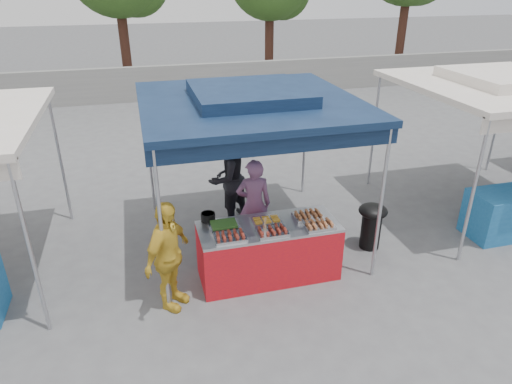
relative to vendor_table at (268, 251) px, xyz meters
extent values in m
plane|color=#535456|center=(0.00, 0.10, -0.43)|extent=(80.00, 80.00, 0.00)
cube|color=slate|center=(0.00, 11.10, 0.17)|extent=(40.00, 0.25, 1.20)
cylinder|color=#AEAFB5|center=(-1.50, -0.40, 0.72)|extent=(0.05, 0.05, 2.30)
cylinder|color=#AEAFB5|center=(1.50, -0.40, 0.72)|extent=(0.05, 0.05, 2.30)
cylinder|color=#AEAFB5|center=(-1.50, 2.60, 0.72)|extent=(0.05, 0.05, 2.30)
cylinder|color=#AEAFB5|center=(1.50, 2.60, 0.72)|extent=(0.05, 0.05, 2.30)
cube|color=#0F203C|center=(0.00, 1.10, 1.92)|extent=(3.20, 3.20, 0.10)
cube|color=#0F203C|center=(0.00, 1.10, 2.05)|extent=(1.65, 1.65, 0.18)
cube|color=#0F203C|center=(0.00, -0.40, 1.77)|extent=(3.20, 0.04, 0.25)
cylinder|color=#AEAFB5|center=(-3.00, -0.40, 0.72)|extent=(0.05, 0.05, 2.30)
cylinder|color=#AEAFB5|center=(-3.00, 2.60, 0.72)|extent=(0.05, 0.05, 2.30)
cylinder|color=#AEAFB5|center=(3.00, -0.40, 0.72)|extent=(0.05, 0.05, 2.30)
cylinder|color=#AEAFB5|center=(3.00, 2.60, 0.72)|extent=(0.05, 0.05, 2.30)
cylinder|color=#AEAFB5|center=(6.00, 2.60, 0.72)|extent=(0.05, 0.05, 2.30)
cube|color=beige|center=(4.50, 1.10, 1.92)|extent=(3.20, 3.20, 0.10)
cube|color=beige|center=(4.50, 1.10, 2.05)|extent=(1.65, 1.65, 0.18)
cylinder|color=#3C2017|center=(-1.78, 13.15, 1.54)|extent=(0.36, 0.36, 3.94)
cylinder|color=#3C2017|center=(3.98, 13.42, 1.36)|extent=(0.36, 0.36, 3.58)
cylinder|color=#3C2017|center=(9.64, 12.71, 1.74)|extent=(0.36, 0.36, 4.33)
cube|color=#B41019|center=(0.00, 0.00, -0.02)|extent=(2.00, 0.80, 0.81)
cube|color=#AEAFB5|center=(0.00, 0.00, 0.40)|extent=(2.00, 0.80, 0.04)
cube|color=#BABABE|center=(-0.61, -0.23, 0.45)|extent=(0.42, 0.30, 0.05)
cube|color=maroon|center=(-0.61, -0.23, 0.49)|extent=(0.35, 0.25, 0.02)
cube|color=#BABABE|center=(-0.02, -0.24, 0.45)|extent=(0.42, 0.30, 0.05)
cube|color=maroon|center=(-0.02, -0.24, 0.49)|extent=(0.35, 0.25, 0.02)
cube|color=#BABABE|center=(0.66, -0.24, 0.45)|extent=(0.42, 0.30, 0.05)
cube|color=#A25E37|center=(0.66, -0.24, 0.49)|extent=(0.35, 0.25, 0.02)
cube|color=#BABABE|center=(-0.63, 0.10, 0.45)|extent=(0.42, 0.30, 0.05)
cube|color=#28511B|center=(-0.63, 0.10, 0.49)|extent=(0.35, 0.25, 0.02)
cube|color=#BABABE|center=(-0.01, 0.08, 0.45)|extent=(0.42, 0.30, 0.05)
cube|color=#C58622|center=(-0.01, 0.08, 0.49)|extent=(0.35, 0.25, 0.02)
cube|color=#BABABE|center=(0.61, 0.06, 0.45)|extent=(0.42, 0.30, 0.05)
cube|color=#A25E37|center=(0.61, 0.06, 0.49)|extent=(0.35, 0.25, 0.02)
cylinder|color=black|center=(-0.81, 0.35, 0.49)|extent=(0.21, 0.21, 0.12)
cylinder|color=#AEAFB5|center=(-0.14, -0.29, 0.48)|extent=(0.09, 0.09, 0.11)
cylinder|color=black|center=(1.83, 0.32, -0.11)|extent=(0.32, 0.32, 0.62)
ellipsoid|color=black|center=(1.83, 0.32, 0.25)|extent=(0.46, 0.46, 0.21)
cube|color=#123B97|center=(-0.28, 0.67, -0.28)|extent=(0.47, 0.33, 0.28)
cube|color=#123B97|center=(0.22, 0.67, -0.28)|extent=(0.49, 0.34, 0.29)
cube|color=#123B97|center=(0.22, 0.67, 0.01)|extent=(0.46, 0.32, 0.28)
imported|color=#7F5178|center=(0.00, 0.83, 0.34)|extent=(0.60, 0.43, 1.53)
imported|color=black|center=(-0.24, 1.80, 0.42)|extent=(1.04, 1.01, 1.69)
imported|color=gold|center=(-1.45, -0.32, 0.35)|extent=(0.86, 0.95, 1.55)
camera|label=1|loc=(-1.63, -5.39, 3.64)|focal=32.00mm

